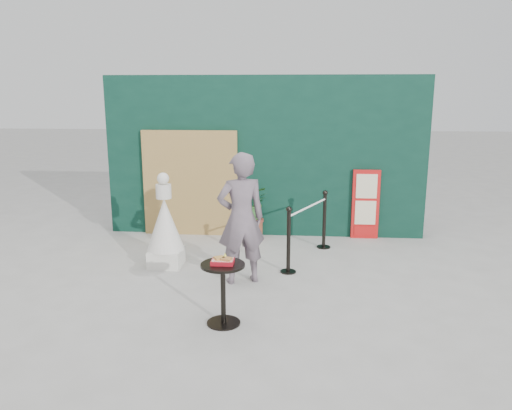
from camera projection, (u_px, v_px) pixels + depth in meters
name	position (u px, v px, depth m)	size (l,w,h in m)	color
ground	(249.00, 297.00, 6.71)	(60.00, 60.00, 0.00)	#ADAAA5
back_wall	(265.00, 157.00, 9.43)	(6.00, 0.30, 3.00)	black
bamboo_fence	(190.00, 183.00, 9.46)	(1.80, 0.08, 2.00)	tan
woman	(241.00, 218.00, 7.06)	(0.69, 0.45, 1.89)	slate
menu_board	(366.00, 204.00, 9.28)	(0.50, 0.07, 1.30)	red
statue	(165.00, 229.00, 7.79)	(0.58, 0.58, 1.50)	beige
cafe_table	(223.00, 284.00, 5.83)	(0.52, 0.52, 0.75)	black
food_basket	(223.00, 261.00, 5.77)	(0.26, 0.19, 0.11)	#AB121F
planter	(253.00, 207.00, 9.41)	(0.58, 0.50, 0.99)	brown
stanchion_barrier	(308.00, 230.00, 8.13)	(0.84, 1.54, 1.03)	black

